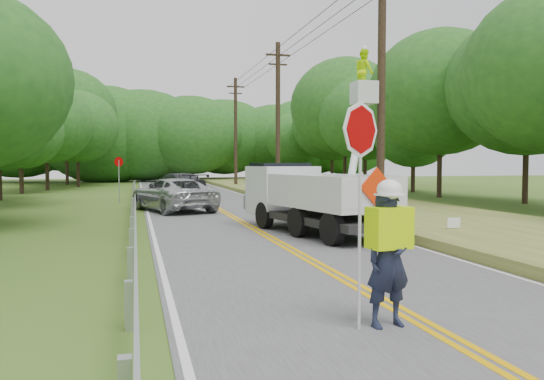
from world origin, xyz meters
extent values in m
plane|color=#3E5019|center=(0.00, 0.00, 0.00)|extent=(140.00, 140.00, 0.00)
cube|color=#49494B|center=(0.00, 14.00, 0.01)|extent=(7.20, 96.00, 0.02)
cube|color=#F0AB00|center=(-0.10, 14.00, 0.02)|extent=(0.12, 96.00, 0.00)
cube|color=#F0AB00|center=(0.10, 14.00, 0.02)|extent=(0.12, 96.00, 0.00)
cube|color=silver|center=(-3.45, 14.00, 0.02)|extent=(0.12, 96.00, 0.00)
cube|color=silver|center=(3.45, 14.00, 0.02)|extent=(0.12, 96.00, 0.00)
cube|color=#A4A8AD|center=(-4.10, -2.00, 0.35)|extent=(0.12, 0.14, 0.70)
cube|color=#A4A8AD|center=(-4.10, 1.00, 0.35)|extent=(0.12, 0.14, 0.70)
cube|color=#A4A8AD|center=(-4.10, 4.00, 0.35)|extent=(0.12, 0.14, 0.70)
cube|color=#A4A8AD|center=(-4.10, 7.00, 0.35)|extent=(0.12, 0.14, 0.70)
cube|color=#A4A8AD|center=(-4.10, 10.00, 0.35)|extent=(0.12, 0.14, 0.70)
cube|color=#A4A8AD|center=(-4.10, 13.00, 0.35)|extent=(0.12, 0.14, 0.70)
cube|color=#A4A8AD|center=(-4.10, 16.00, 0.35)|extent=(0.12, 0.14, 0.70)
cube|color=#A4A8AD|center=(-4.10, 19.00, 0.35)|extent=(0.12, 0.14, 0.70)
cube|color=#A4A8AD|center=(-4.10, 22.00, 0.35)|extent=(0.12, 0.14, 0.70)
cube|color=#A4A8AD|center=(-4.10, 25.00, 0.35)|extent=(0.12, 0.14, 0.70)
cube|color=#A4A8AD|center=(-4.10, 28.00, 0.35)|extent=(0.12, 0.14, 0.70)
cube|color=#A4A8AD|center=(-4.10, 31.00, 0.35)|extent=(0.12, 0.14, 0.70)
cube|color=#A4A8AD|center=(-4.10, 34.00, 0.35)|extent=(0.12, 0.14, 0.70)
cube|color=#A4A8AD|center=(-4.10, 37.00, 0.35)|extent=(0.12, 0.14, 0.70)
cube|color=#A4A8AD|center=(-4.00, 15.00, 0.60)|extent=(0.05, 48.00, 0.34)
cylinder|color=black|center=(5.00, 9.00, 5.00)|extent=(0.30, 0.30, 10.00)
cylinder|color=black|center=(5.00, 24.00, 5.00)|extent=(0.30, 0.30, 10.00)
cube|color=black|center=(5.00, 24.00, 9.20)|extent=(1.60, 0.12, 0.12)
cube|color=black|center=(5.00, 24.00, 8.60)|extent=(1.20, 0.10, 0.10)
cylinder|color=black|center=(5.00, 39.00, 5.00)|extent=(0.30, 0.30, 10.00)
cube|color=black|center=(5.00, 39.00, 9.20)|extent=(1.60, 0.12, 0.12)
cube|color=black|center=(5.00, 39.00, 8.60)|extent=(1.20, 0.10, 0.10)
cylinder|color=black|center=(4.30, 17.50, 9.10)|extent=(0.03, 43.00, 0.03)
cylinder|color=black|center=(5.00, 17.50, 9.10)|extent=(0.03, 43.00, 0.03)
cylinder|color=black|center=(5.70, 17.50, 9.10)|extent=(0.03, 43.00, 0.03)
cube|color=#4E5E22|center=(7.10, 14.00, 0.15)|extent=(7.00, 96.00, 0.30)
cylinder|color=#332319|center=(-12.09, 33.16, 1.32)|extent=(0.32, 0.32, 2.63)
ellipsoid|color=#214E1C|center=(-12.09, 33.16, 4.53)|extent=(6.14, 6.14, 5.40)
cylinder|color=#332319|center=(-11.02, 37.93, 1.60)|extent=(0.32, 0.32, 3.21)
ellipsoid|color=#214E1C|center=(-11.02, 37.93, 5.53)|extent=(7.49, 7.49, 6.59)
cylinder|color=#332319|center=(-9.19, 43.93, 1.64)|extent=(0.32, 0.32, 3.28)
ellipsoid|color=#214E1C|center=(-9.19, 43.93, 5.66)|extent=(7.66, 7.66, 6.74)
cylinder|color=#332319|center=(-10.77, 49.20, 2.17)|extent=(0.32, 0.32, 4.33)
ellipsoid|color=#214E1C|center=(-10.77, 49.20, 7.46)|extent=(10.11, 10.11, 8.90)
cylinder|color=#332319|center=(17.25, 16.02, 1.93)|extent=(0.32, 0.32, 3.87)
ellipsoid|color=#214E1C|center=(17.25, 16.02, 6.66)|extent=(9.03, 9.03, 7.94)
cylinder|color=#332319|center=(15.50, 21.96, 2.00)|extent=(0.32, 0.32, 4.01)
ellipsoid|color=#214E1C|center=(15.50, 21.96, 6.90)|extent=(9.35, 9.35, 8.22)
cylinder|color=#332319|center=(16.82, 27.79, 1.38)|extent=(0.32, 0.32, 2.76)
ellipsoid|color=#214E1C|center=(16.82, 27.79, 4.75)|extent=(6.43, 6.43, 5.66)
cylinder|color=#332319|center=(15.33, 33.38, 1.79)|extent=(0.32, 0.32, 3.57)
ellipsoid|color=#214E1C|center=(15.33, 33.38, 6.16)|extent=(8.34, 8.34, 7.34)
cylinder|color=#332319|center=(14.88, 36.90, 2.17)|extent=(0.32, 0.32, 4.34)
ellipsoid|color=#214E1C|center=(14.88, 36.90, 7.48)|extent=(10.13, 10.13, 8.91)
cylinder|color=#332319|center=(15.83, 42.75, 1.78)|extent=(0.32, 0.32, 3.57)
ellipsoid|color=#214E1C|center=(15.83, 42.75, 6.14)|extent=(8.32, 8.32, 7.32)
cylinder|color=#332319|center=(13.58, 48.53, 1.43)|extent=(0.32, 0.32, 2.85)
ellipsoid|color=#214E1C|center=(13.58, 48.53, 4.92)|extent=(6.66, 6.66, 5.86)
ellipsoid|color=#214E1C|center=(-17.04, 57.94, 5.50)|extent=(13.38, 10.04, 10.04)
ellipsoid|color=#214E1C|center=(-12.14, 57.28, 5.50)|extent=(11.31, 8.48, 8.48)
ellipsoid|color=#214E1C|center=(-7.32, 56.41, 5.50)|extent=(15.38, 11.53, 11.53)
ellipsoid|color=#214E1C|center=(-2.99, 56.15, 5.50)|extent=(14.44, 10.83, 10.83)
ellipsoid|color=#214E1C|center=(2.46, 54.40, 5.50)|extent=(12.39, 9.29, 9.29)
ellipsoid|color=#214E1C|center=(7.06, 57.79, 5.50)|extent=(12.62, 9.47, 9.47)
ellipsoid|color=#214E1C|center=(13.51, 56.98, 5.50)|extent=(11.14, 8.35, 8.35)
ellipsoid|color=#214E1C|center=(17.44, 56.09, 5.50)|extent=(13.04, 9.78, 9.78)
ellipsoid|color=#214E1C|center=(22.13, 54.07, 5.50)|extent=(12.67, 9.50, 9.50)
imported|color=#191E33|center=(-0.55, -2.77, 0.98)|extent=(0.76, 0.56, 1.93)
cube|color=#ACE000|center=(-0.55, -2.77, 1.42)|extent=(0.64, 0.44, 0.58)
ellipsoid|color=white|center=(-0.55, -2.77, 1.96)|extent=(0.36, 0.36, 0.29)
cylinder|color=#B7B7B7|center=(-1.00, -2.79, 1.37)|extent=(0.04, 0.04, 2.70)
cylinder|color=#9A0000|center=(-1.00, -2.79, 2.79)|extent=(0.68, 0.42, 0.77)
cylinder|color=black|center=(1.29, 4.30, 0.48)|extent=(0.48, 0.96, 0.92)
cylinder|color=black|center=(3.17, 4.71, 0.48)|extent=(0.48, 0.96, 0.92)
cylinder|color=black|center=(0.88, 6.18, 0.48)|extent=(0.48, 0.96, 0.92)
cylinder|color=black|center=(2.77, 6.59, 0.48)|extent=(0.48, 0.96, 0.92)
cylinder|color=black|center=(0.38, 8.54, 0.48)|extent=(0.48, 0.96, 0.92)
cylinder|color=black|center=(2.26, 8.94, 0.48)|extent=(0.48, 0.96, 0.92)
cube|color=black|center=(1.76, 6.67, 0.55)|extent=(3.27, 6.45, 0.24)
cube|color=silver|center=(1.91, 6.01, 1.03)|extent=(3.10, 4.79, 0.21)
cube|color=silver|center=(0.84, 5.78, 1.51)|extent=(0.99, 4.34, 0.87)
cube|color=silver|center=(2.97, 6.24, 1.51)|extent=(0.99, 4.34, 0.87)
cube|color=silver|center=(2.37, 3.87, 1.51)|extent=(2.18, 0.52, 0.87)
cube|color=silver|center=(1.22, 9.21, 1.32)|extent=(2.50, 2.24, 1.73)
cube|color=black|center=(1.18, 9.40, 1.95)|extent=(2.15, 1.63, 0.72)
cube|color=silver|center=(2.13, 4.98, 1.51)|extent=(1.03, 1.03, 0.77)
cube|color=silver|center=(4.30, 9.00, 4.91)|extent=(0.82, 0.82, 0.82)
imported|color=#ACE000|center=(4.30, 9.00, 5.69)|extent=(0.62, 0.80, 1.65)
cube|color=red|center=(2.38, 3.80, 1.66)|extent=(1.07, 0.27, 1.09)
imported|color=#B6BABD|center=(-2.26, 16.23, 0.80)|extent=(4.24, 6.13, 1.55)
imported|color=#32343A|center=(-1.31, 26.29, 0.82)|extent=(4.04, 5.97, 1.61)
cylinder|color=#A4A8AD|center=(-4.87, 21.82, 1.23)|extent=(0.06, 0.06, 2.46)
cylinder|color=#9A0000|center=(-4.87, 21.82, 2.35)|extent=(0.49, 0.31, 0.56)
cube|color=white|center=(5.43, 4.80, 0.49)|extent=(0.44, 0.04, 0.31)
cylinder|color=#A4A8AD|center=(5.25, 4.80, 0.22)|extent=(0.02, 0.02, 0.44)
cylinder|color=#A4A8AD|center=(5.61, 4.80, 0.22)|extent=(0.02, 0.02, 0.44)
camera|label=1|loc=(-4.00, -9.62, 2.34)|focal=35.46mm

